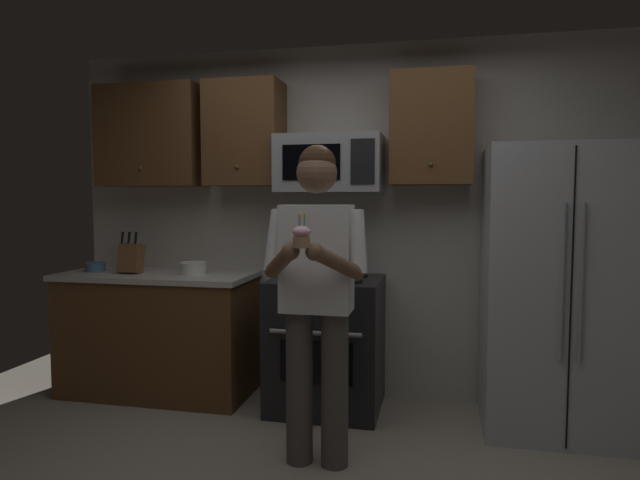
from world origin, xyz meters
The scene contains 11 objects.
wall_back centered at (0.00, 1.75, 1.30)m, with size 4.40×0.10×2.60m, color beige.
oven_range centered at (-0.15, 1.36, 0.46)m, with size 0.76×0.70×0.93m.
microwave centered at (-0.15, 1.48, 1.72)m, with size 0.74×0.41×0.40m.
refrigerator centered at (1.35, 1.32, 0.90)m, with size 0.90×0.75×1.80m.
cabinet_row_upper centered at (-0.72, 1.53, 1.95)m, with size 2.78×0.36×0.76m.
counter_left centered at (-1.45, 1.38, 0.46)m, with size 1.44×0.66×0.92m.
knife_block centered at (-1.64, 1.33, 1.03)m, with size 0.16×0.15×0.32m.
bowl_large_white centered at (-1.15, 1.36, 0.97)m, with size 0.20×0.20×0.09m.
bowl_small_colored centered at (-1.95, 1.35, 0.96)m, with size 0.15×0.15×0.07m.
person centered at (-0.03, 0.52, 1.00)m, with size 0.60×0.48×1.76m.
cupcake centered at (-0.03, 0.20, 1.29)m, with size 0.09×0.09×0.17m.
Camera 1 is at (0.61, -2.36, 1.47)m, focal length 30.92 mm.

